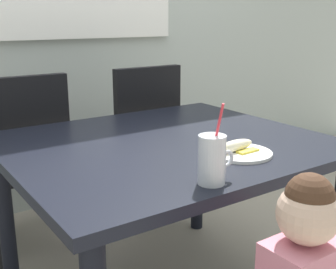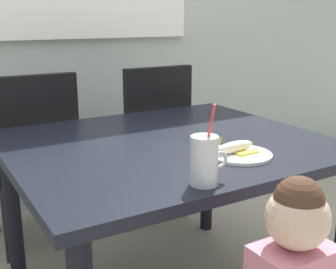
# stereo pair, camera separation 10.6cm
# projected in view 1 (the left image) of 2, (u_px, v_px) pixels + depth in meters

# --- Properties ---
(dining_table) EXTENTS (1.25, 1.10, 0.74)m
(dining_table) POSITION_uv_depth(u_px,v_px,m) (165.00, 163.00, 1.78)
(dining_table) COLOR black
(dining_table) RESTS_ON ground
(dining_chair_left) EXTENTS (0.44, 0.44, 0.96)m
(dining_chair_left) POSITION_uv_depth(u_px,v_px,m) (23.00, 154.00, 2.24)
(dining_chair_left) COLOR black
(dining_chair_left) RESTS_ON ground
(dining_chair_right) EXTENTS (0.44, 0.45, 0.96)m
(dining_chair_right) POSITION_uv_depth(u_px,v_px,m) (139.00, 135.00, 2.61)
(dining_chair_right) COLOR black
(dining_chair_right) RESTS_ON ground
(milk_cup) EXTENTS (0.13, 0.08, 0.25)m
(milk_cup) POSITION_uv_depth(u_px,v_px,m) (212.00, 162.00, 1.29)
(milk_cup) COLOR silver
(milk_cup) RESTS_ON dining_table
(snack_plate) EXTENTS (0.23, 0.23, 0.01)m
(snack_plate) POSITION_uv_depth(u_px,v_px,m) (240.00, 153.00, 1.57)
(snack_plate) COLOR white
(snack_plate) RESTS_ON dining_table
(peeled_banana) EXTENTS (0.17, 0.11, 0.07)m
(peeled_banana) POSITION_uv_depth(u_px,v_px,m) (236.00, 146.00, 1.57)
(peeled_banana) COLOR #F4EAC6
(peeled_banana) RESTS_ON snack_plate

